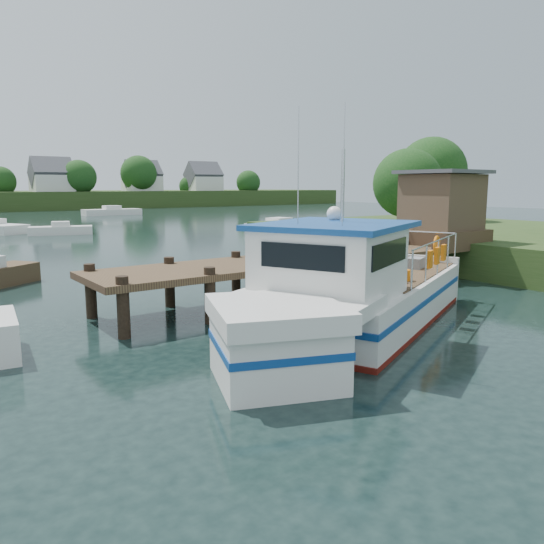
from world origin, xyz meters
TOP-DOWN VIEW (x-y plane):
  - ground_plane at (0.00, 0.00)m, footprint 160.00×160.00m
  - dock at (6.51, 0.01)m, footprint 16.60×3.00m
  - lobster_boat at (-0.50, -4.35)m, footprint 11.11×7.08m
  - moored_far at (14.13, 55.01)m, footprint 7.40×2.67m
  - moored_b at (1.05, 29.68)m, footprint 4.98×2.92m
  - moored_c at (18.00, 23.48)m, footprint 6.95×3.67m

SIDE VIEW (x-z plane):
  - ground_plane at x=0.00m, z-range 0.00..0.00m
  - moored_b at x=1.05m, z-range -0.13..0.91m
  - moored_c at x=18.00m, z-range -0.13..0.91m
  - moored_far at x=14.13m, z-range -0.16..1.09m
  - lobster_boat at x=-0.50m, z-range -1.78..3.80m
  - dock at x=6.51m, z-range -0.15..4.63m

